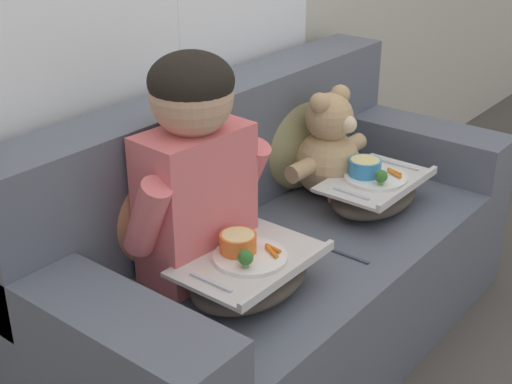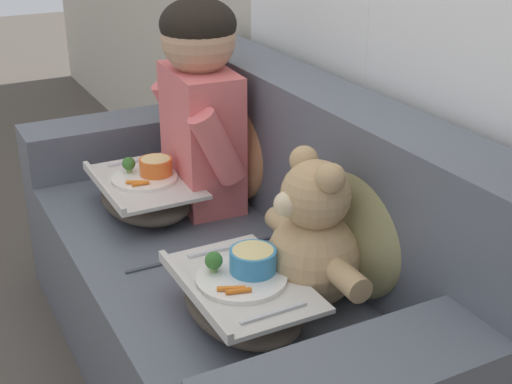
{
  "view_description": "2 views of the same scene",
  "coord_description": "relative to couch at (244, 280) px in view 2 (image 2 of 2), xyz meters",
  "views": [
    {
      "loc": [
        -1.71,
        -1.23,
        1.61
      ],
      "look_at": [
        -0.05,
        0.1,
        0.61
      ],
      "focal_mm": 50.0,
      "sensor_mm": 36.0,
      "label": 1
    },
    {
      "loc": [
        1.7,
        -0.78,
        1.48
      ],
      "look_at": [
        0.07,
        0.06,
        0.67
      ],
      "focal_mm": 50.0,
      "sensor_mm": 36.0,
      "label": 2
    }
  ],
  "objects": [
    {
      "name": "lap_tray_teddy",
      "position": [
        0.35,
        -0.18,
        0.19
      ],
      "size": [
        0.42,
        0.27,
        0.18
      ],
      "color": "#473D33",
      "rests_on": "teddy_bear"
    },
    {
      "name": "throw_pillow_behind_teddy",
      "position": [
        0.35,
        0.17,
        0.33
      ],
      "size": [
        0.42,
        0.2,
        0.44
      ],
      "color": "#898456",
      "rests_on": "couch"
    },
    {
      "name": "throw_pillow_behind_child",
      "position": [
        -0.35,
        0.17,
        0.33
      ],
      "size": [
        0.43,
        0.21,
        0.45
      ],
      "color": "#B2754C",
      "rests_on": "couch"
    },
    {
      "name": "child_figure",
      "position": [
        -0.35,
        0.02,
        0.5
      ],
      "size": [
        0.49,
        0.24,
        0.68
      ],
      "color": "#DB6666",
      "rests_on": "couch"
    },
    {
      "name": "teddy_bear",
      "position": [
        0.35,
        0.02,
        0.3
      ],
      "size": [
        0.44,
        0.3,
        0.41
      ],
      "color": "tan",
      "rests_on": "couch"
    },
    {
      "name": "couch",
      "position": [
        0.0,
        0.0,
        0.0
      ],
      "size": [
        1.86,
        0.84,
        0.92
      ],
      "color": "#565B66",
      "rests_on": "ground_plane"
    },
    {
      "name": "lap_tray_child",
      "position": [
        -0.35,
        -0.18,
        0.19
      ],
      "size": [
        0.43,
        0.29,
        0.18
      ],
      "color": "#473D33",
      "rests_on": "child_figure"
    },
    {
      "name": "ground_plane",
      "position": [
        0.0,
        -0.06,
        -0.34
      ],
      "size": [
        14.0,
        14.0,
        0.0
      ],
      "primitive_type": "plane",
      "color": "#4C443D"
    }
  ]
}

